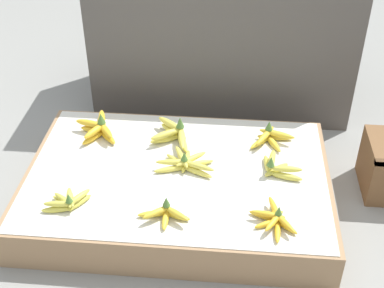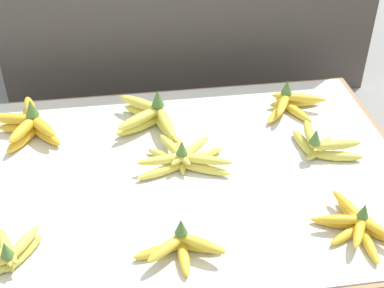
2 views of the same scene
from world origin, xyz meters
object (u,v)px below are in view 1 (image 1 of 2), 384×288
(banana_bunch_back_left, at_px, (99,128))
(banana_bunch_back_midright, at_px, (270,137))
(banana_bunch_front_left, at_px, (68,202))
(banana_bunch_back_midleft, at_px, (174,134))
(banana_bunch_middle_midright, at_px, (277,167))
(banana_bunch_front_midright, at_px, (275,219))
(banana_bunch_middle_midleft, at_px, (186,163))
(banana_bunch_front_midleft, at_px, (165,214))

(banana_bunch_back_left, bearing_deg, banana_bunch_back_midright, 0.82)
(banana_bunch_front_left, relative_size, banana_bunch_back_left, 0.73)
(banana_bunch_front_left, distance_m, banana_bunch_back_midleft, 0.59)
(banana_bunch_middle_midright, height_order, banana_bunch_back_midleft, banana_bunch_back_midleft)
(banana_bunch_front_midright, bearing_deg, banana_bunch_back_midleft, 131.11)
(banana_bunch_back_left, xyz_separation_m, banana_bunch_back_midright, (0.78, 0.01, -0.01))
(banana_bunch_front_midright, xyz_separation_m, banana_bunch_back_midleft, (-0.43, 0.50, 0.01))
(banana_bunch_middle_midleft, relative_size, banana_bunch_back_left, 1.06)
(banana_bunch_middle_midleft, bearing_deg, banana_bunch_front_left, -146.82)
(banana_bunch_front_left, distance_m, banana_bunch_middle_midright, 0.86)
(banana_bunch_middle_midright, distance_m, banana_bunch_back_midleft, 0.49)
(banana_bunch_middle_midright, xyz_separation_m, banana_bunch_back_midleft, (-0.45, 0.19, 0.01))
(banana_bunch_front_midright, bearing_deg, banana_bunch_front_midleft, -178.31)
(banana_bunch_front_midright, relative_size, banana_bunch_back_left, 0.91)
(banana_bunch_front_midright, bearing_deg, banana_bunch_front_left, 178.52)
(banana_bunch_middle_midleft, height_order, banana_bunch_middle_midright, banana_bunch_middle_midright)
(banana_bunch_middle_midleft, bearing_deg, banana_bunch_middle_midright, 0.21)
(banana_bunch_front_left, xyz_separation_m, banana_bunch_middle_midleft, (0.43, 0.28, -0.00))
(banana_bunch_middle_midright, relative_size, banana_bunch_back_midright, 0.81)
(banana_bunch_back_left, bearing_deg, banana_bunch_middle_midright, -14.57)
(banana_bunch_front_left, relative_size, banana_bunch_front_midright, 0.80)
(banana_bunch_middle_midleft, bearing_deg, banana_bunch_front_midleft, -98.19)
(banana_bunch_front_midleft, height_order, banana_bunch_middle_midleft, same)
(banana_bunch_middle_midleft, xyz_separation_m, banana_bunch_back_left, (-0.42, 0.21, 0.01))
(banana_bunch_back_left, distance_m, banana_bunch_back_midright, 0.78)
(banana_bunch_front_left, distance_m, banana_bunch_front_midright, 0.79)
(banana_bunch_front_midright, bearing_deg, banana_bunch_back_midright, 90.33)
(banana_bunch_back_left, relative_size, banana_bunch_back_midleft, 0.98)
(banana_bunch_front_left, height_order, banana_bunch_back_left, banana_bunch_back_left)
(banana_bunch_back_midleft, bearing_deg, banana_bunch_back_left, 177.82)
(banana_bunch_front_left, relative_size, banana_bunch_back_midleft, 0.72)
(banana_bunch_front_midright, relative_size, banana_bunch_middle_midleft, 0.86)
(banana_bunch_front_midright, relative_size, banana_bunch_middle_midright, 1.31)
(banana_bunch_front_left, height_order, banana_bunch_middle_midright, banana_bunch_middle_midright)
(banana_bunch_front_midleft, xyz_separation_m, banana_bunch_front_midright, (0.41, 0.01, -0.00))
(banana_bunch_middle_midright, bearing_deg, banana_bunch_back_left, 165.43)
(banana_bunch_middle_midright, relative_size, banana_bunch_back_left, 0.70)
(banana_bunch_front_midright, height_order, banana_bunch_back_midleft, banana_bunch_back_midleft)
(banana_bunch_front_midleft, height_order, banana_bunch_front_midright, banana_bunch_front_midleft)
(banana_bunch_front_left, bearing_deg, banana_bunch_back_midright, 32.46)
(banana_bunch_front_left, height_order, banana_bunch_back_midright, banana_bunch_back_midright)
(banana_bunch_back_midright, bearing_deg, banana_bunch_front_midleft, -127.16)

